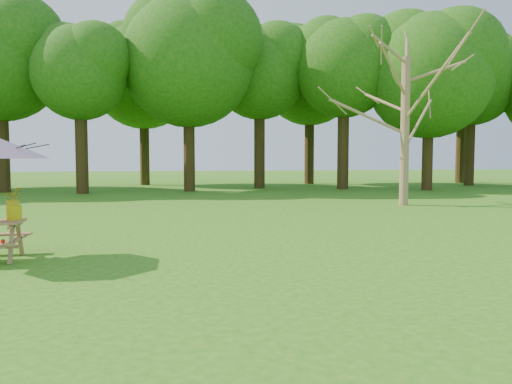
{
  "coord_description": "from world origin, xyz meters",
  "views": [
    {
      "loc": [
        0.96,
        -4.12,
        1.74
      ],
      "look_at": [
        2.69,
        4.89,
        1.1
      ],
      "focal_mm": 35.0,
      "sensor_mm": 36.0,
      "label": 1
    }
  ],
  "objects": [
    {
      "name": "ground",
      "position": [
        0.0,
        0.0,
        0.0
      ],
      "size": [
        120.0,
        120.0,
        0.0
      ],
      "primitive_type": "plane",
      "color": "#296E14",
      "rests_on": "ground"
    },
    {
      "name": "treeline",
      "position": [
        0.0,
        22.0,
        8.0
      ],
      "size": [
        60.0,
        12.0,
        16.0
      ],
      "primitive_type": null,
      "color": "#16580F",
      "rests_on": "ground"
    },
    {
      "name": "flower_bucket",
      "position": [
        -1.52,
        5.04,
        0.97
      ],
      "size": [
        0.35,
        0.3,
        0.56
      ],
      "color": "yellow",
      "rests_on": "picnic_table"
    }
  ]
}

